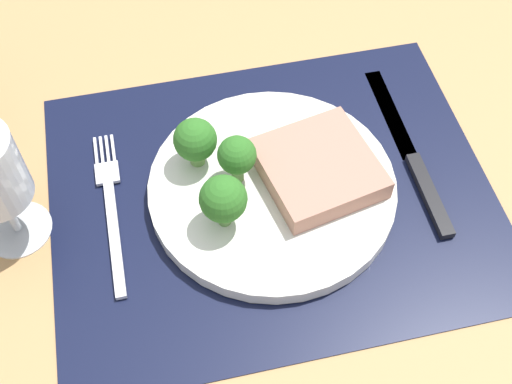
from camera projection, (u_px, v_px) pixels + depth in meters
ground_plane at (272, 202)px, 67.32cm from camera, size 140.00×110.00×3.00cm
placemat at (272, 193)px, 65.96cm from camera, size 44.03×35.32×0.30cm
plate at (272, 188)px, 65.18cm from camera, size 24.59×24.59×1.60cm
steak at (317, 166)px, 64.28cm from camera, size 12.53×12.67×2.37cm
broccoli_back_left at (223, 199)px, 58.92cm from camera, size 4.45×4.45×6.06cm
broccoli_near_fork at (195, 140)px, 63.29cm from camera, size 4.30×4.30×5.63cm
broccoli_near_steak at (237, 156)px, 61.89cm from camera, size 3.78×3.78×5.65cm
fork at (111, 208)px, 64.47cm from camera, size 2.40×19.20×0.50cm
knife at (414, 161)px, 67.74cm from camera, size 1.80×23.00×0.80cm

